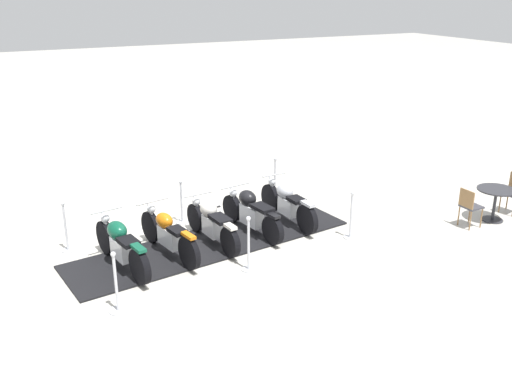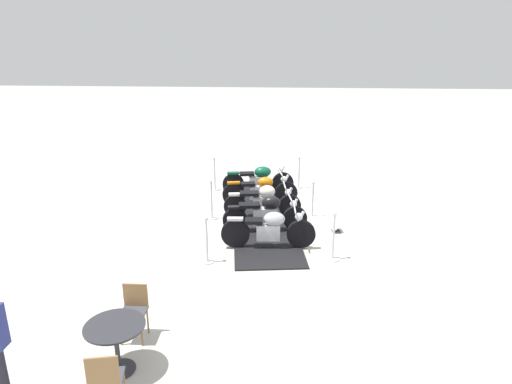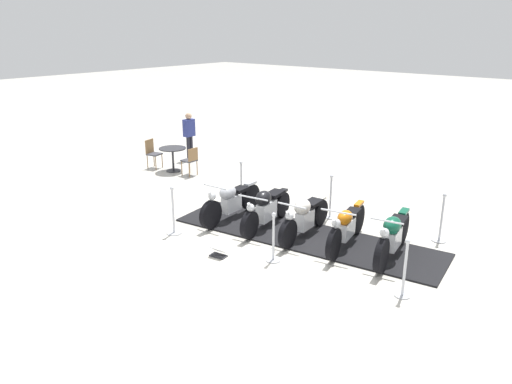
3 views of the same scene
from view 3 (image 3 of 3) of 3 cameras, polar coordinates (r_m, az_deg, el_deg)
The scene contains 18 objects.
ground_plane at distance 11.24m, azimuth 5.56°, elevation -5.15°, with size 80.00×80.00×0.00m, color beige.
display_platform at distance 11.24m, azimuth 5.56°, elevation -5.06°, with size 6.16×1.59×0.04m, color black.
motorcycle_chrome at distance 11.97m, azimuth -2.95°, elevation -1.00°, with size 0.65×2.20×0.98m.
motorcycle_black at distance 11.47m, azimuth 1.15°, elevation -1.86°, with size 0.74×2.14×0.91m.
motorcycle_cream at distance 11.03m, azimuth 5.57°, elevation -2.83°, with size 0.68×2.12×0.91m.
motorcycle_copper at distance 10.66m, azimuth 10.33°, elevation -3.89°, with size 0.74×2.21×0.98m.
motorcycle_forest at distance 10.37m, azimuth 15.42°, elevation -4.80°, with size 0.68×2.24×1.00m.
stanchion_right_front at distance 11.41m, azimuth -9.46°, elevation -3.11°, with size 0.35×0.35×1.12m.
stanchion_left_mid at distance 12.27m, azimuth 8.54°, elevation -1.15°, with size 0.28×0.28×1.11m.
stanchion_right_rear at distance 9.08m, azimuth 16.66°, elevation -9.20°, with size 0.28×0.28×1.09m.
stanchion_left_rear at distance 11.59m, azimuth 20.46°, elevation -3.65°, with size 0.33×0.33×1.11m.
stanchion_left_front at distance 13.46m, azimuth -1.70°, elevation 0.74°, with size 0.29×0.29×1.07m.
stanchion_right_mid at distance 9.98m, azimuth 2.01°, elevation -6.09°, with size 0.31×0.31×1.04m.
info_placard at distance 10.30m, azimuth -4.34°, elevation -7.05°, with size 0.37×0.27×0.22m.
cafe_table at distance 16.28m, azimuth -9.55°, elevation 4.38°, with size 0.87×0.87×0.77m.
cafe_chair_near_table at distance 15.71m, azimuth -7.52°, elevation 3.76°, with size 0.41×0.41×0.90m.
cafe_chair_across_table at distance 16.79m, azimuth -11.81°, elevation 4.54°, with size 0.48×0.48×0.95m.
bystander_person at distance 17.57m, azimuth -7.69°, elevation 6.85°, with size 0.22×0.40×1.65m.
Camera 3 is at (-5.72, 8.56, 4.51)m, focal length 34.82 mm.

